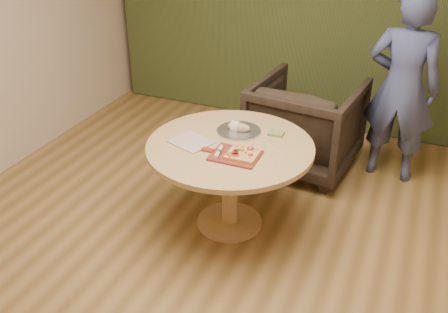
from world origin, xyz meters
name	(u,v)px	position (x,y,z in m)	size (l,w,h in m)	color
room_shell	(206,99)	(0.00, 0.00, 1.40)	(5.04, 6.04, 2.84)	olive
curtain	(320,1)	(0.00, 2.90, 1.40)	(4.80, 0.14, 2.78)	#313D1B
pedestal_table	(230,160)	(-0.11, 0.67, 0.61)	(1.30, 1.30, 0.75)	tan
pizza_paddle	(234,155)	(-0.02, 0.50, 0.76)	(0.45, 0.28, 0.01)	maroon
flatbread_pizza	(243,154)	(0.05, 0.52, 0.78)	(0.22, 0.22, 0.04)	#E9AE5B
cutlery_roll	(219,152)	(-0.13, 0.47, 0.78)	(0.06, 0.20, 0.03)	beige
newspaper	(191,142)	(-0.40, 0.58, 0.76)	(0.30, 0.25, 0.01)	silver
serving_tray	(239,131)	(-0.13, 0.89, 0.76)	(0.36, 0.36, 0.02)	silver
bread_roll	(238,127)	(-0.14, 0.89, 0.79)	(0.19, 0.09, 0.09)	tan
green_packet	(276,133)	(0.16, 0.96, 0.76)	(0.12, 0.10, 0.02)	#5E6C30
armchair	(306,120)	(0.19, 1.87, 0.49)	(0.95, 0.89, 0.98)	black
person_standing	(402,88)	(1.00, 2.02, 0.89)	(0.65, 0.43, 1.79)	#414B7B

